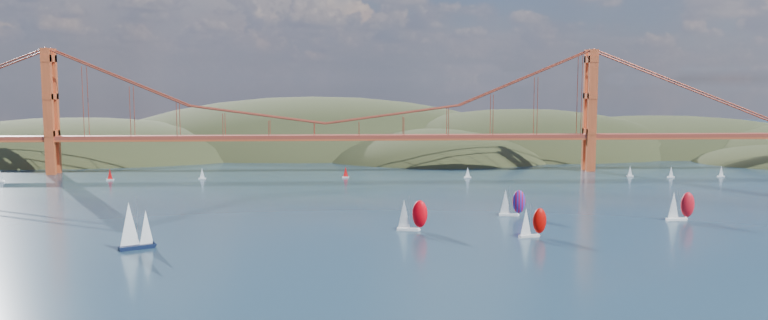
{
  "coord_description": "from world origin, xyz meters",
  "views": [
    {
      "loc": [
        9.23,
        -154.96,
        41.77
      ],
      "look_at": [
        21.67,
        90.0,
        15.14
      ],
      "focal_mm": 35.0,
      "sensor_mm": 36.0,
      "label": 1
    }
  ],
  "objects_px": {
    "racer_1": "(532,222)",
    "racer_2": "(680,205)",
    "sloop_navy": "(134,226)",
    "racer_0": "(412,214)",
    "racer_rwb": "(512,202)"
  },
  "relations": [
    {
      "from": "racer_1",
      "to": "racer_2",
      "type": "height_order",
      "value": "racer_2"
    },
    {
      "from": "sloop_navy",
      "to": "racer_1",
      "type": "relative_size",
      "value": 1.51
    },
    {
      "from": "racer_1",
      "to": "racer_0",
      "type": "bearing_deg",
      "value": 150.51
    },
    {
      "from": "racer_1",
      "to": "racer_2",
      "type": "xyz_separation_m",
      "value": [
        49.56,
        20.98,
        0.4
      ]
    },
    {
      "from": "sloop_navy",
      "to": "racer_1",
      "type": "xyz_separation_m",
      "value": [
        101.39,
        9.21,
        -1.68
      ]
    },
    {
      "from": "racer_0",
      "to": "racer_2",
      "type": "xyz_separation_m",
      "value": [
        80.87,
        10.99,
        -0.07
      ]
    },
    {
      "from": "sloop_navy",
      "to": "racer_1",
      "type": "bearing_deg",
      "value": -25.35
    },
    {
      "from": "racer_2",
      "to": "racer_rwb",
      "type": "distance_m",
      "value": 49.23
    },
    {
      "from": "sloop_navy",
      "to": "racer_0",
      "type": "relative_size",
      "value": 1.35
    },
    {
      "from": "racer_1",
      "to": "racer_2",
      "type": "relative_size",
      "value": 0.91
    },
    {
      "from": "sloop_navy",
      "to": "racer_rwb",
      "type": "height_order",
      "value": "sloop_navy"
    },
    {
      "from": "racer_0",
      "to": "racer_2",
      "type": "relative_size",
      "value": 1.02
    },
    {
      "from": "sloop_navy",
      "to": "racer_0",
      "type": "height_order",
      "value": "sloop_navy"
    },
    {
      "from": "sloop_navy",
      "to": "racer_rwb",
      "type": "relative_size",
      "value": 1.45
    },
    {
      "from": "sloop_navy",
      "to": "racer_2",
      "type": "distance_m",
      "value": 153.95
    }
  ]
}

